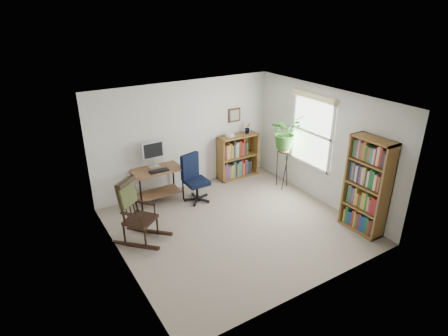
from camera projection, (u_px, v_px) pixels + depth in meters
floor at (235, 226)px, 7.05m from camera, size 4.20×4.00×0.00m
ceiling at (237, 101)px, 6.08m from camera, size 4.20×4.00×0.00m
wall_back at (185, 136)px, 8.12m from camera, size 4.20×0.00×2.40m
wall_front at (318, 220)px, 5.01m from camera, size 4.20×0.00×2.40m
wall_left at (118, 198)px, 5.55m from camera, size 0.00×4.00×2.40m
wall_right at (322, 146)px, 7.57m from camera, size 0.00×4.00×2.40m
window at (311, 133)px, 7.71m from camera, size 0.12×1.20×1.50m
desk at (158, 185)px, 7.83m from camera, size 1.00×0.55×0.72m
monitor at (153, 155)px, 7.68m from camera, size 0.46×0.16×0.56m
keyboard at (159, 171)px, 7.59m from camera, size 0.40×0.15×0.02m
office_chair at (197, 179)px, 7.76m from camera, size 0.68×0.68×1.03m
rocking_chair at (140, 212)px, 6.41m from camera, size 1.08×1.16×1.16m
low_bookshelf at (238, 156)px, 8.86m from camera, size 0.99×0.33×1.04m
tall_bookshelf at (367, 186)px, 6.60m from camera, size 0.33×0.78×1.78m
plant_stand at (283, 166)px, 8.34m from camera, size 0.36×0.36×1.03m
spider_plant at (287, 116)px, 7.86m from camera, size 1.69×1.88×1.46m
potted_plant_small at (248, 131)px, 8.77m from camera, size 0.13×0.24×0.11m
framed_picture at (235, 115)px, 8.58m from camera, size 0.32×0.04×0.32m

